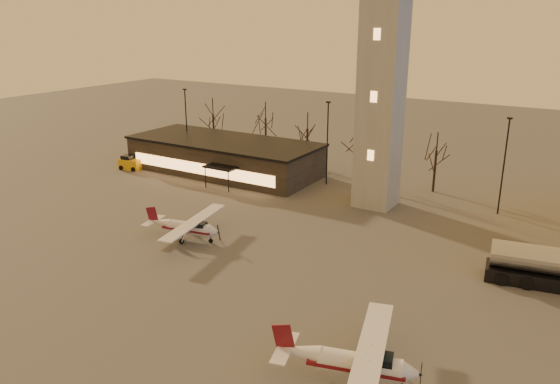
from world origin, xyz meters
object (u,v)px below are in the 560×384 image
at_px(cessna_front, 362,368).
at_px(fuel_truck, 545,270).
at_px(control_tower, 384,51).
at_px(service_cart, 131,164).
at_px(terminal, 224,156).
at_px(cessna_rear, 191,230).

xyz_separation_m(cessna_front, fuel_truck, (7.14, 18.22, 0.20)).
xyz_separation_m(control_tower, service_cart, (-33.55, -3.60, -15.60)).
bearing_deg(terminal, control_tower, -5.15).
bearing_deg(fuel_truck, service_cart, 162.92).
relative_size(cessna_front, service_cart, 3.50).
relative_size(fuel_truck, service_cart, 2.77).
relative_size(terminal, cessna_front, 2.28).
height_order(cessna_front, fuel_truck, fuel_truck).
relative_size(terminal, fuel_truck, 2.88).
bearing_deg(service_cart, control_tower, -1.61).
distance_m(cessna_front, service_cart, 51.27).
bearing_deg(fuel_truck, cessna_rear, -174.95).
distance_m(control_tower, terminal, 26.24).
height_order(control_tower, service_cart, control_tower).
relative_size(terminal, service_cart, 7.99).
height_order(fuel_truck, service_cart, fuel_truck).
bearing_deg(service_cart, cessna_rear, -40.03).
relative_size(control_tower, fuel_truck, 3.70).
distance_m(cessna_rear, service_cart, 27.09).
bearing_deg(control_tower, cessna_front, -69.25).
xyz_separation_m(cessna_front, cessna_rear, (-21.64, 10.93, -0.11)).
height_order(cessna_front, cessna_rear, cessna_front).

